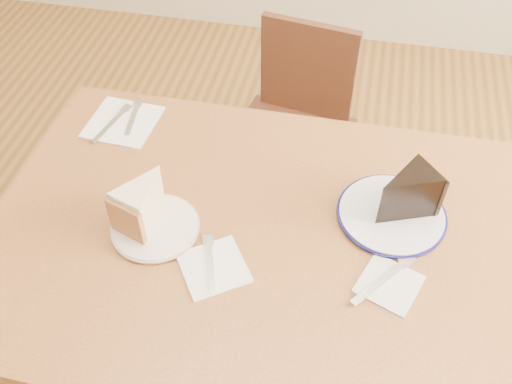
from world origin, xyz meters
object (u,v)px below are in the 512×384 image
(plate_navy, at_px, (391,214))
(carrot_cake, at_px, (146,202))
(table, at_px, (270,263))
(chair_far, at_px, (294,130))
(chocolate_cake, at_px, (403,198))
(plate_cream, at_px, (156,228))

(plate_navy, height_order, carrot_cake, carrot_cake)
(table, distance_m, chair_far, 0.75)
(plate_navy, distance_m, chocolate_cake, 0.06)
(chair_far, height_order, chocolate_cake, chocolate_cake)
(table, relative_size, carrot_cake, 10.38)
(chocolate_cake, bearing_deg, table, 72.05)
(chair_far, bearing_deg, table, 103.84)
(table, distance_m, chocolate_cake, 0.32)
(table, relative_size, chair_far, 1.58)
(plate_navy, xyz_separation_m, carrot_cake, (-0.51, -0.11, 0.05))
(carrot_cake, distance_m, chocolate_cake, 0.53)
(table, relative_size, plate_navy, 5.36)
(carrot_cake, bearing_deg, plate_navy, 31.91)
(plate_navy, bearing_deg, chocolate_cake, 10.25)
(chocolate_cake, bearing_deg, plate_cream, 65.29)
(table, xyz_separation_m, chair_far, (-0.05, 0.71, -0.23))
(chair_far, relative_size, carrot_cake, 6.57)
(table, height_order, carrot_cake, carrot_cake)
(plate_navy, bearing_deg, plate_cream, -164.12)
(chair_far, bearing_deg, chocolate_cake, 126.82)
(plate_navy, xyz_separation_m, chocolate_cake, (0.01, 0.00, 0.05))
(carrot_cake, xyz_separation_m, chocolate_cake, (0.52, 0.12, 0.00))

